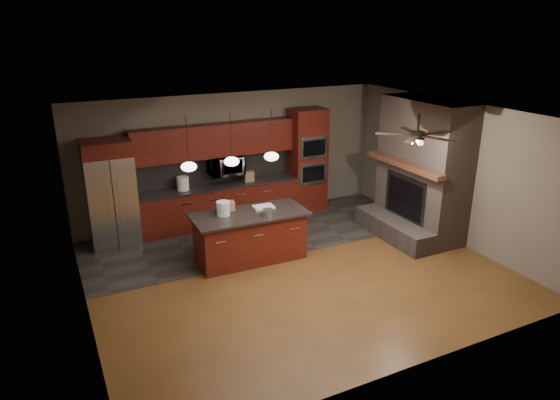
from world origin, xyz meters
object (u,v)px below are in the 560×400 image
kitchen_island (250,236)px  cardboard_box (227,206)px  oven_tower (307,160)px  counter_box (249,176)px  paint_tray (264,207)px  microwave (226,165)px  refrigerator (111,194)px  white_bucket (223,208)px  paint_can (268,213)px  counter_bucket (183,183)px

kitchen_island → cardboard_box: (-0.30, 0.34, 0.54)m
oven_tower → counter_box: oven_tower is taller
paint_tray → microwave: bearing=97.4°
oven_tower → refrigerator: 4.40m
microwave → white_bucket: (-0.74, -1.84, -0.25)m
oven_tower → refrigerator: size_ratio=1.12×
paint_can → counter_box: size_ratio=0.82×
kitchen_island → paint_can: size_ratio=11.33×
refrigerator → white_bucket: size_ratio=8.15×
refrigerator → counter_box: refrigerator is taller
microwave → refrigerator: 2.44m
oven_tower → refrigerator: (-4.40, -0.07, -0.13)m
cardboard_box → microwave: bearing=79.0°
paint_tray → counter_bucket: (-1.04, 1.76, 0.10)m
cardboard_box → counter_bucket: counter_bucket is taller
white_bucket → cardboard_box: white_bucket is taller
paint_tray → counter_bucket: counter_bucket is taller
oven_tower → microwave: oven_tower is taller
oven_tower → microwave: bearing=178.3°
white_bucket → paint_can: (0.71, -0.38, -0.07)m
kitchen_island → paint_tray: bearing=24.0°
kitchen_island → paint_can: bearing=-44.9°
paint_tray → counter_bucket: 2.05m
oven_tower → counter_box: (-1.48, -0.04, -0.18)m
oven_tower → paint_tray: oven_tower is taller
oven_tower → kitchen_island: oven_tower is taller
microwave → counter_bucket: microwave is taller
white_bucket → counter_box: (1.23, 1.74, -0.04)m
kitchen_island → paint_tray: (0.34, 0.14, 0.47)m
white_bucket → counter_bucket: size_ratio=0.92×
refrigerator → white_bucket: refrigerator is taller
refrigerator → cardboard_box: 2.37m
white_bucket → counter_bucket: bearing=97.6°
kitchen_island → cardboard_box: bearing=132.9°
counter_bucket → white_bucket: bearing=-82.4°
refrigerator → counter_box: 2.92m
oven_tower → paint_tray: size_ratio=6.25×
white_bucket → counter_box: 2.13m
paint_tray → cardboard_box: size_ratio=1.51×
white_bucket → counter_bucket: counter_bucket is taller
refrigerator → counter_bucket: (1.45, 0.08, -0.02)m
oven_tower → white_bucket: size_ratio=9.14×
kitchen_island → paint_can: (0.25, -0.26, 0.52)m
white_bucket → paint_tray: size_ratio=0.68×
counter_bucket → refrigerator: bearing=-176.8°
refrigerator → kitchen_island: size_ratio=1.00×
oven_tower → counter_bucket: size_ratio=8.39×
oven_tower → paint_tray: 2.61m
refrigerator → counter_bucket: bearing=3.2°
paint_can → cardboard_box: cardboard_box is taller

